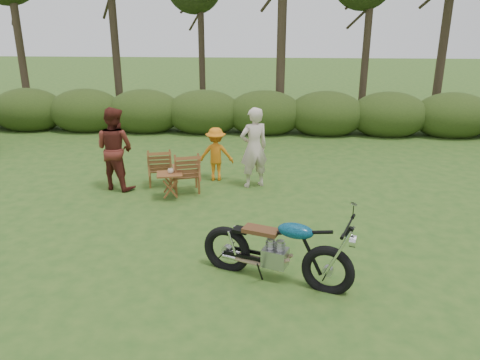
# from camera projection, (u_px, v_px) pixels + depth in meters

# --- Properties ---
(ground) EXTENTS (80.00, 80.00, 0.00)m
(ground) POSITION_uv_depth(u_px,v_px,m) (253.00, 270.00, 7.04)
(ground) COLOR #294F1A
(ground) RESTS_ON ground
(tree_line) EXTENTS (22.52, 11.62, 8.14)m
(tree_line) POSITION_uv_depth(u_px,v_px,m) (282.00, 11.00, 14.93)
(tree_line) COLOR #35281D
(tree_line) RESTS_ON ground
(motorcycle) EXTENTS (2.30, 1.50, 1.23)m
(motorcycle) POSITION_uv_depth(u_px,v_px,m) (275.00, 278.00, 6.82)
(motorcycle) COLOR #0B6D99
(motorcycle) RESTS_ON ground
(lawn_chair_right) EXTENTS (0.77, 0.77, 0.90)m
(lawn_chair_right) POSITION_uv_depth(u_px,v_px,m) (187.00, 191.00, 10.24)
(lawn_chair_right) COLOR brown
(lawn_chair_right) RESTS_ON ground
(lawn_chair_left) EXTENTS (0.72, 0.72, 0.86)m
(lawn_chair_left) POSITION_uv_depth(u_px,v_px,m) (161.00, 184.00, 10.67)
(lawn_chair_left) COLOR #592E16
(lawn_chair_left) RESTS_ON ground
(side_table) EXTENTS (0.63, 0.56, 0.56)m
(side_table) POSITION_uv_depth(u_px,v_px,m) (170.00, 186.00, 9.76)
(side_table) COLOR #602F18
(side_table) RESTS_ON ground
(cup) EXTENTS (0.15, 0.15, 0.10)m
(cup) POSITION_uv_depth(u_px,v_px,m) (171.00, 171.00, 9.67)
(cup) COLOR beige
(cup) RESTS_ON side_table
(adult_a) EXTENTS (0.78, 0.67, 1.79)m
(adult_a) POSITION_uv_depth(u_px,v_px,m) (253.00, 186.00, 10.58)
(adult_a) COLOR beige
(adult_a) RESTS_ON ground
(adult_b) EXTENTS (1.07, 0.96, 1.82)m
(adult_b) POSITION_uv_depth(u_px,v_px,m) (118.00, 188.00, 10.47)
(adult_b) COLOR #5A2119
(adult_b) RESTS_ON ground
(child) EXTENTS (0.83, 0.52, 1.25)m
(child) POSITION_uv_depth(u_px,v_px,m) (216.00, 180.00, 10.98)
(child) COLOR orange
(child) RESTS_ON ground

